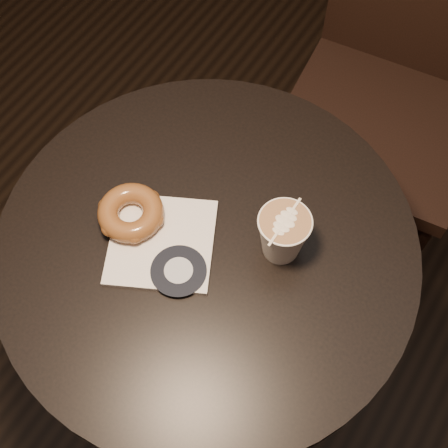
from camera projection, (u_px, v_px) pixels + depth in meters
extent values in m
plane|color=black|center=(213.00, 367.00, 1.68)|extent=(4.50, 4.50, 0.00)
cylinder|color=black|center=(207.00, 247.00, 1.03)|extent=(0.70, 0.70, 0.03)
cylinder|color=black|center=(211.00, 321.00, 1.35)|extent=(0.07, 0.07, 0.70)
cylinder|color=black|center=(213.00, 366.00, 1.67)|extent=(0.44, 0.44, 0.02)
cube|color=black|center=(380.00, 124.00, 1.46)|extent=(0.48, 0.48, 0.04)
cylinder|color=black|center=(269.00, 208.00, 1.63)|extent=(0.04, 0.04, 0.49)
cylinder|color=black|center=(404.00, 264.00, 1.56)|extent=(0.04, 0.04, 0.49)
cylinder|color=black|center=(321.00, 107.00, 1.79)|extent=(0.04, 0.04, 0.49)
cylinder|color=black|center=(446.00, 153.00, 1.71)|extent=(0.04, 0.04, 0.49)
cube|color=white|center=(162.00, 242.00, 1.02)|extent=(0.23, 0.23, 0.01)
torus|color=brown|center=(131.00, 213.00, 1.02)|extent=(0.11, 0.11, 0.04)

